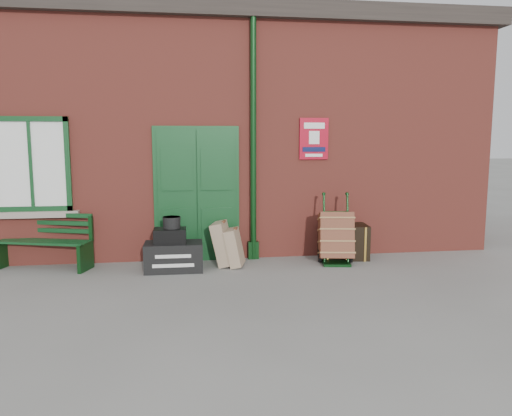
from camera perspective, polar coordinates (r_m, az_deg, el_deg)
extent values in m
plane|color=gray|center=(7.20, -3.90, -8.67)|extent=(80.00, 80.00, 0.00)
cube|color=#A04033|center=(10.39, -5.50, 7.62)|extent=(10.00, 4.00, 4.00)
cube|color=#38302B|center=(10.60, -5.66, 19.33)|extent=(10.30, 4.30, 0.30)
cube|color=#103C1A|center=(8.39, -6.78, 1.37)|extent=(1.42, 0.12, 2.32)
cube|color=white|center=(8.67, -24.33, 4.57)|extent=(1.20, 0.08, 1.50)
cylinder|color=black|center=(8.38, -0.31, 7.58)|extent=(0.10, 0.10, 4.00)
cube|color=#A60B1F|center=(8.63, 6.63, 7.87)|extent=(0.50, 0.03, 0.70)
cube|color=#103C1A|center=(8.58, -23.11, -3.57)|extent=(1.51, 0.80, 0.04)
cube|color=#103C1A|center=(8.71, -22.47, -1.55)|extent=(1.40, 0.47, 0.39)
cube|color=black|center=(9.01, -26.82, -4.68)|extent=(0.18, 0.43, 0.44)
cube|color=black|center=(8.28, -18.90, -5.30)|extent=(0.18, 0.43, 0.44)
cube|color=black|center=(7.93, -9.38, -5.50)|extent=(0.91, 0.51, 0.45)
cube|color=black|center=(7.86, -9.80, -3.13)|extent=(0.50, 0.37, 0.22)
cylinder|color=black|center=(7.86, -9.61, -1.64)|extent=(0.27, 0.27, 0.18)
cube|color=#9F8568|center=(8.16, -3.81, -4.04)|extent=(0.47, 0.57, 0.72)
cube|color=#9F8568|center=(8.09, -2.48, -4.51)|extent=(0.41, 0.51, 0.62)
cube|color=black|center=(8.33, 9.18, -6.29)|extent=(0.49, 0.39, 0.04)
cylinder|color=black|center=(8.34, 7.80, -2.34)|extent=(0.09, 0.31, 1.12)
cylinder|color=black|center=(8.39, 10.44, -2.34)|extent=(0.09, 0.31, 1.12)
cylinder|color=black|center=(8.45, 7.30, -5.45)|extent=(0.08, 0.22, 0.21)
cylinder|color=black|center=(8.51, 10.76, -5.42)|extent=(0.08, 0.22, 0.21)
cube|color=brown|center=(8.37, 9.12, -3.13)|extent=(0.64, 0.68, 0.83)
cube|color=black|center=(8.74, 9.93, -3.79)|extent=(0.86, 0.60, 0.59)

